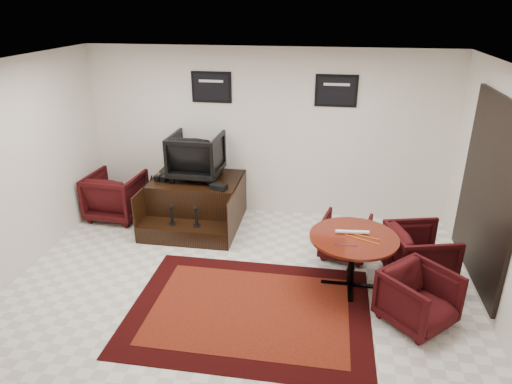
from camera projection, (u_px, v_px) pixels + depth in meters
ground at (238, 292)px, 5.84m from camera, size 6.00×6.00×0.00m
room_shell at (273, 159)px, 5.19m from camera, size 6.02×5.02×2.81m
area_rug at (250, 310)px, 5.50m from camera, size 2.86×2.15×0.01m
shine_podium at (196, 203)px, 7.55m from camera, size 1.46×1.50×0.75m
shine_chair at (196, 153)px, 7.37m from camera, size 0.82×0.77×0.82m
shoes_pair at (164, 177)px, 7.41m from camera, size 0.27×0.30×0.10m
polish_kit at (219, 187)px, 7.04m from camera, size 0.28×0.23×0.08m
umbrella_black at (141, 201)px, 7.48m from camera, size 0.30×0.11×0.80m
umbrella_hooked at (147, 197)px, 7.62m from camera, size 0.31×0.12×0.84m
armchair_side at (116, 193)px, 7.72m from camera, size 0.90×0.85×0.87m
meeting_table at (353, 243)px, 5.73m from camera, size 1.11×1.11×0.73m
table_chair_back at (345, 235)px, 6.57m from camera, size 0.77×0.74×0.67m
table_chair_window at (420, 251)px, 6.00m from camera, size 0.89×0.93×0.80m
table_chair_corner at (419, 296)px, 5.16m from camera, size 0.98×0.97×0.73m
paper_roll at (352, 232)px, 5.75m from camera, size 0.42×0.09×0.05m
table_clutter at (359, 239)px, 5.62m from camera, size 0.57×0.35×0.01m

